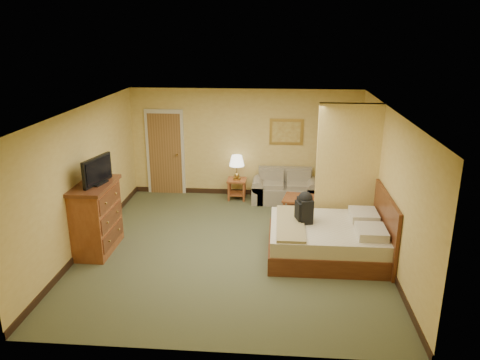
# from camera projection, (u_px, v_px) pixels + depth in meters

# --- Properties ---
(floor) EXTENTS (6.00, 6.00, 0.00)m
(floor) POSITION_uv_depth(u_px,v_px,m) (233.00, 247.00, 8.80)
(floor) COLOR #4C4F33
(floor) RESTS_ON ground
(ceiling) EXTENTS (6.00, 6.00, 0.00)m
(ceiling) POSITION_uv_depth(u_px,v_px,m) (233.00, 110.00, 8.00)
(ceiling) COLOR white
(ceiling) RESTS_ON back_wall
(back_wall) EXTENTS (5.50, 0.02, 2.60)m
(back_wall) POSITION_uv_depth(u_px,v_px,m) (245.00, 143.00, 11.24)
(back_wall) COLOR #DDBA5E
(back_wall) RESTS_ON floor
(left_wall) EXTENTS (0.02, 6.00, 2.60)m
(left_wall) POSITION_uv_depth(u_px,v_px,m) (85.00, 178.00, 8.61)
(left_wall) COLOR #DDBA5E
(left_wall) RESTS_ON floor
(right_wall) EXTENTS (0.02, 6.00, 2.60)m
(right_wall) POSITION_uv_depth(u_px,v_px,m) (389.00, 186.00, 8.18)
(right_wall) COLOR #DDBA5E
(right_wall) RESTS_ON floor
(partition) EXTENTS (1.20, 0.15, 2.60)m
(partition) POSITION_uv_depth(u_px,v_px,m) (347.00, 170.00, 9.11)
(partition) COLOR #DDBA5E
(partition) RESTS_ON floor
(door) EXTENTS (0.94, 0.16, 2.10)m
(door) POSITION_uv_depth(u_px,v_px,m) (165.00, 153.00, 11.44)
(door) COLOR beige
(door) RESTS_ON floor
(baseboard) EXTENTS (5.50, 0.02, 0.12)m
(baseboard) POSITION_uv_depth(u_px,v_px,m) (245.00, 192.00, 11.61)
(baseboard) COLOR black
(baseboard) RESTS_ON floor
(loveseat) EXTENTS (1.55, 0.72, 0.78)m
(loveseat) POSITION_uv_depth(u_px,v_px,m) (285.00, 191.00, 11.08)
(loveseat) COLOR gray
(loveseat) RESTS_ON floor
(side_table) EXTENTS (0.45, 0.45, 0.49)m
(side_table) POSITION_uv_depth(u_px,v_px,m) (237.00, 186.00, 11.22)
(side_table) COLOR brown
(side_table) RESTS_ON floor
(table_lamp) EXTENTS (0.36, 0.36, 0.59)m
(table_lamp) POSITION_uv_depth(u_px,v_px,m) (237.00, 161.00, 11.03)
(table_lamp) COLOR #A7873D
(table_lamp) RESTS_ON side_table
(coffee_table) EXTENTS (0.77, 0.77, 0.42)m
(coffee_table) POSITION_uv_depth(u_px,v_px,m) (299.00, 203.00, 10.21)
(coffee_table) COLOR brown
(coffee_table) RESTS_ON floor
(wall_picture) EXTENTS (0.80, 0.04, 0.62)m
(wall_picture) POSITION_uv_depth(u_px,v_px,m) (286.00, 132.00, 11.05)
(wall_picture) COLOR #B78E3F
(wall_picture) RESTS_ON back_wall
(dresser) EXTENTS (0.64, 1.21, 1.30)m
(dresser) POSITION_uv_depth(u_px,v_px,m) (96.00, 217.00, 8.51)
(dresser) COLOR brown
(dresser) RESTS_ON floor
(tv) EXTENTS (0.28, 0.80, 0.49)m
(tv) POSITION_uv_depth(u_px,v_px,m) (97.00, 171.00, 8.23)
(tv) COLOR black
(tv) RESTS_ON dresser
(bed) EXTENTS (2.16, 1.84, 1.19)m
(bed) POSITION_uv_depth(u_px,v_px,m) (333.00, 239.00, 8.40)
(bed) COLOR #502412
(bed) RESTS_ON floor
(backpack) EXTENTS (0.30, 0.38, 0.58)m
(backpack) POSITION_uv_depth(u_px,v_px,m) (305.00, 206.00, 8.40)
(backpack) COLOR black
(backpack) RESTS_ON bed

